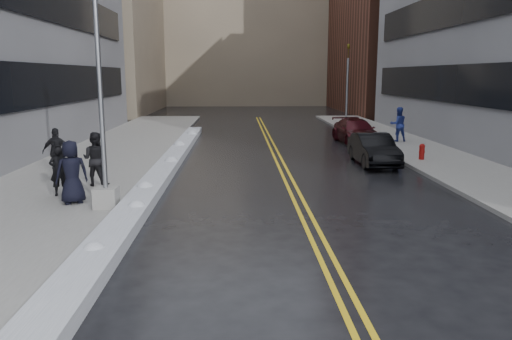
{
  "coord_description": "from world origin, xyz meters",
  "views": [
    {
      "loc": [
        0.56,
        -12.32,
        3.98
      ],
      "look_at": [
        1.07,
        1.67,
        1.3
      ],
      "focal_mm": 35.0,
      "sensor_mm": 36.0,
      "label": 1
    }
  ],
  "objects": [
    {
      "name": "fire_hydrant",
      "position": [
        9.0,
        10.0,
        0.55
      ],
      "size": [
        0.26,
        0.26,
        0.73
      ],
      "color": "maroon",
      "rests_on": "sidewalk_east"
    },
    {
      "name": "pedestrian_d",
      "position": [
        -6.4,
        6.9,
        1.06
      ],
      "size": [
        1.12,
        0.58,
        1.83
      ],
      "primitive_type": "imported",
      "rotation": [
        0.0,
        0.0,
        3.27
      ],
      "color": "black",
      "rests_on": "sidewalk_west"
    },
    {
      "name": "pedestrian_b",
      "position": [
        -4.4,
        5.0,
        1.09
      ],
      "size": [
        1.04,
        0.87,
        1.89
      ],
      "primitive_type": "imported",
      "rotation": [
        0.0,
        0.0,
        2.95
      ],
      "color": "black",
      "rests_on": "sidewalk_west"
    },
    {
      "name": "sidewalk_west",
      "position": [
        -5.75,
        10.0,
        0.07
      ],
      "size": [
        5.5,
        50.0,
        0.15
      ],
      "primitive_type": "cube",
      "color": "gray",
      "rests_on": "ground"
    },
    {
      "name": "snow_ridge",
      "position": [
        -2.45,
        8.0,
        0.17
      ],
      "size": [
        0.9,
        30.0,
        0.34
      ],
      "primitive_type": "cube",
      "color": "silver",
      "rests_on": "ground"
    },
    {
      "name": "building_west_far",
      "position": [
        -15.5,
        44.0,
        9.0
      ],
      "size": [
        14.0,
        22.0,
        18.0
      ],
      "primitive_type": "cube",
      "color": "gray",
      "rests_on": "ground"
    },
    {
      "name": "pedestrian_fedora",
      "position": [
        -5.15,
        3.52,
        0.96
      ],
      "size": [
        0.66,
        0.5,
        1.62
      ],
      "primitive_type": "imported",
      "rotation": [
        0.0,
        0.0,
        3.34
      ],
      "color": "black",
      "rests_on": "sidewalk_west"
    },
    {
      "name": "lane_line_right",
      "position": [
        2.65,
        10.0,
        0.0
      ],
      "size": [
        0.12,
        50.0,
        0.01
      ],
      "primitive_type": "cube",
      "color": "gold",
      "rests_on": "ground"
    },
    {
      "name": "ground",
      "position": [
        0.0,
        0.0,
        0.0
      ],
      "size": [
        160.0,
        160.0,
        0.0
      ],
      "primitive_type": "plane",
      "color": "black",
      "rests_on": "ground"
    },
    {
      "name": "pedestrian_east",
      "position": [
        9.9,
        16.32,
        1.15
      ],
      "size": [
        1.01,
        0.8,
        1.99
      ],
      "primitive_type": "imported",
      "rotation": [
        0.0,
        0.0,
        3.19
      ],
      "color": "navy",
      "rests_on": "sidewalk_east"
    },
    {
      "name": "sidewalk_east",
      "position": [
        10.0,
        10.0,
        0.07
      ],
      "size": [
        4.0,
        50.0,
        0.15
      ],
      "primitive_type": "cube",
      "color": "gray",
      "rests_on": "ground"
    },
    {
      "name": "building_far",
      "position": [
        2.0,
        60.0,
        11.0
      ],
      "size": [
        36.0,
        16.0,
        22.0
      ],
      "primitive_type": "cube",
      "color": "gray",
      "rests_on": "ground"
    },
    {
      "name": "car_maroon",
      "position": [
        7.5,
        16.65,
        0.7
      ],
      "size": [
        2.28,
        4.97,
        1.41
      ],
      "primitive_type": "imported",
      "rotation": [
        0.0,
        0.0,
        0.06
      ],
      "color": "#37080F",
      "rests_on": "ground"
    },
    {
      "name": "pedestrian_c",
      "position": [
        -4.43,
        2.52,
        1.11
      ],
      "size": [
        1.11,
        0.97,
        1.92
      ],
      "primitive_type": "imported",
      "rotation": [
        0.0,
        0.0,
        3.62
      ],
      "color": "black",
      "rests_on": "sidewalk_west"
    },
    {
      "name": "lane_line_left",
      "position": [
        2.35,
        10.0,
        0.0
      ],
      "size": [
        0.12,
        50.0,
        0.01
      ],
      "primitive_type": "cube",
      "color": "gold",
      "rests_on": "ground"
    },
    {
      "name": "lamppost",
      "position": [
        -3.3,
        2.0,
        2.53
      ],
      "size": [
        0.65,
        0.65,
        7.62
      ],
      "color": "gray",
      "rests_on": "sidewalk_west"
    },
    {
      "name": "car_black",
      "position": [
        6.63,
        9.55,
        0.7
      ],
      "size": [
        1.48,
        4.24,
        1.4
      ],
      "primitive_type": "imported",
      "rotation": [
        0.0,
        0.0,
        0.0
      ],
      "color": "black",
      "rests_on": "ground"
    },
    {
      "name": "traffic_signal",
      "position": [
        8.5,
        24.0,
        3.4
      ],
      "size": [
        0.16,
        0.2,
        6.0
      ],
      "color": "gray",
      "rests_on": "sidewalk_east"
    }
  ]
}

